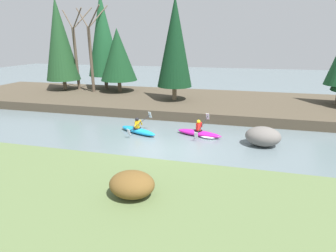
{
  "coord_description": "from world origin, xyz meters",
  "views": [
    {
      "loc": [
        3.14,
        -12.25,
        5.45
      ],
      "look_at": [
        -0.42,
        2.31,
        0.55
      ],
      "focal_mm": 28.0,
      "sensor_mm": 36.0,
      "label": 1
    }
  ],
  "objects": [
    {
      "name": "bare_tree_mid_upstream",
      "position": [
        -9.89,
        10.76,
        4.46
      ],
      "size": [
        4.37,
        4.32,
        8.0
      ],
      "color": "brown",
      "rests_on": "riverbank_far"
    },
    {
      "name": "conifer_tree_mid_left",
      "position": [
        -7.51,
        11.42,
        4.17
      ],
      "size": [
        3.45,
        3.45,
        5.88
      ],
      "color": "brown",
      "rests_on": "riverbank_far"
    },
    {
      "name": "conifer_tree_left",
      "position": [
        -9.55,
        12.65,
        5.92
      ],
      "size": [
        3.27,
        3.27,
        9.13
      ],
      "color": "brown",
      "rests_on": "riverbank_far"
    },
    {
      "name": "riverbank_far",
      "position": [
        0.0,
        9.82,
        0.35
      ],
      "size": [
        44.0,
        9.55,
        0.69
      ],
      "color": "#4C4233",
      "rests_on": "ground"
    },
    {
      "name": "ground_plane",
      "position": [
        0.0,
        0.0,
        0.0
      ],
      "size": [
        90.0,
        90.0,
        0.0
      ],
      "primitive_type": "plane",
      "color": "slate"
    },
    {
      "name": "shrub_clump_nearest",
      "position": [
        0.29,
        -5.41,
        1.11
      ],
      "size": [
        1.47,
        1.23,
        0.8
      ],
      "color": "brown",
      "rests_on": "riverbank_near"
    },
    {
      "name": "bare_tree_upstream",
      "position": [
        -12.1,
        11.75,
        4.44
      ],
      "size": [
        4.35,
        4.3,
        7.97
      ],
      "color": "brown",
      "rests_on": "riverbank_far"
    },
    {
      "name": "conifer_tree_far_left",
      "position": [
        -13.43,
        11.18,
        5.5
      ],
      "size": [
        3.26,
        3.26,
        8.65
      ],
      "color": "#7A664C",
      "rests_on": "riverbank_far"
    },
    {
      "name": "riverbank_near",
      "position": [
        0.0,
        -6.47,
        0.35
      ],
      "size": [
        44.0,
        7.72,
        0.71
      ],
      "color": "#5B7042",
      "rests_on": "ground"
    },
    {
      "name": "kayaker_lead",
      "position": [
        1.55,
        2.49,
        0.2
      ],
      "size": [
        2.79,
        2.05,
        1.2
      ],
      "rotation": [
        0.0,
        0.0,
        -0.23
      ],
      "color": "#C61999",
      "rests_on": "ground"
    },
    {
      "name": "conifer_tree_centre",
      "position": [
        -1.49,
        9.0,
        5.29
      ],
      "size": [
        2.84,
        2.84,
        8.08
      ],
      "color": "#7A664C",
      "rests_on": "riverbank_far"
    },
    {
      "name": "boulder_midstream",
      "position": [
        4.98,
        1.85,
        0.53
      ],
      "size": [
        1.86,
        1.45,
        1.05
      ],
      "color": "slate",
      "rests_on": "ground"
    },
    {
      "name": "kayaker_middle",
      "position": [
        -2.26,
        2.1,
        0.22
      ],
      "size": [
        2.72,
        1.97,
        1.2
      ],
      "rotation": [
        0.0,
        0.0,
        -0.41
      ],
      "color": "#1993D6",
      "rests_on": "ground"
    }
  ]
}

